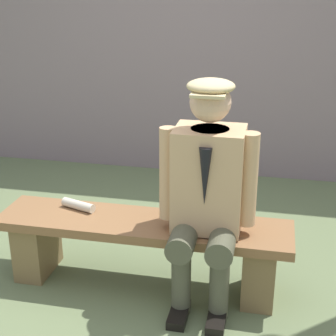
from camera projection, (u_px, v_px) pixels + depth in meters
ground_plane at (144, 283)px, 3.18m from camera, size 30.00×30.00×0.00m
bench at (143, 242)px, 3.08m from camera, size 1.77×0.40×0.43m
seated_man at (207, 187)px, 2.81m from camera, size 0.56×0.57×1.30m
rolled_magazine at (78, 205)px, 3.17m from camera, size 0.23×0.13×0.06m
stadium_wall at (199, 44)px, 4.69m from camera, size 12.00×0.24×2.44m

